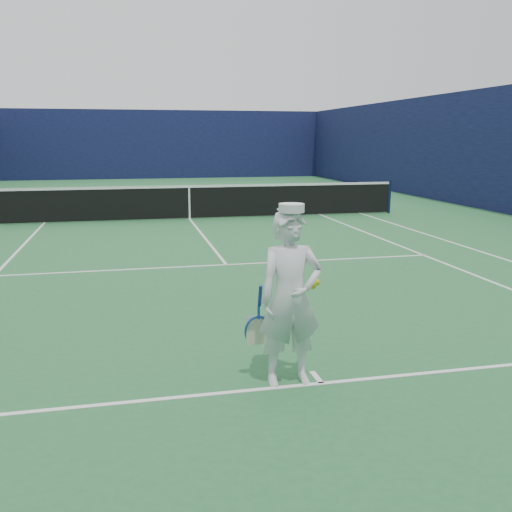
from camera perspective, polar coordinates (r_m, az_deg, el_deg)
The scene contains 5 objects.
ground at distance 17.09m, azimuth -6.64°, elevation 3.67°, with size 80.00×80.00×0.00m, color #276736.
court_markings at distance 17.09m, azimuth -6.64°, elevation 3.69°, with size 11.03×23.83×0.01m.
windscreen_fence at distance 16.93m, azimuth -6.80°, elevation 10.39°, with size 20.12×36.12×4.00m.
tennis_net at distance 17.02m, azimuth -6.69°, elevation 5.52°, with size 12.88×0.09×1.07m.
tennis_player at distance 5.48m, azimuth 3.45°, elevation -4.21°, with size 0.77×0.46×1.77m.
Camera 1 is at (-1.77, -16.83, 2.36)m, focal length 40.00 mm.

